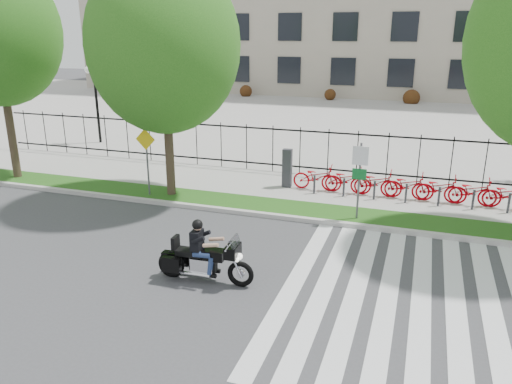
% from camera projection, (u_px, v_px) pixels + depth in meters
% --- Properties ---
extents(ground, '(120.00, 120.00, 0.00)m').
position_uv_depth(ground, '(214.00, 269.00, 13.11)').
color(ground, '#3E3E41').
rests_on(ground, ground).
extents(curb, '(60.00, 0.20, 0.15)m').
position_uv_depth(curb, '(262.00, 215.00, 16.78)').
color(curb, '#B3B0A9').
rests_on(curb, ground).
extents(grass_verge, '(60.00, 1.50, 0.15)m').
position_uv_depth(grass_verge, '(270.00, 207.00, 17.54)').
color(grass_verge, '#1F5314').
rests_on(grass_verge, ground).
extents(sidewalk, '(60.00, 3.50, 0.15)m').
position_uv_depth(sidewalk, '(289.00, 187.00, 19.79)').
color(sidewalk, '#A6A39B').
rests_on(sidewalk, ground).
extents(plaza, '(80.00, 34.00, 0.10)m').
position_uv_depth(plaza, '(353.00, 118.00, 35.61)').
color(plaza, '#A6A39B').
rests_on(plaza, ground).
extents(crosswalk_stripes, '(5.70, 8.00, 0.01)m').
position_uv_depth(crosswalk_stripes, '(404.00, 299.00, 11.63)').
color(crosswalk_stripes, silver).
rests_on(crosswalk_stripes, ground).
extents(iron_fence, '(30.00, 0.06, 2.00)m').
position_uv_depth(iron_fence, '(300.00, 151.00, 21.04)').
color(iron_fence, black).
rests_on(iron_fence, sidewalk).
extents(lamp_post_left, '(1.06, 0.70, 4.25)m').
position_uv_depth(lamp_post_left, '(95.00, 85.00, 26.60)').
color(lamp_post_left, black).
rests_on(lamp_post_left, ground).
extents(street_tree_1, '(5.31, 5.31, 8.42)m').
position_uv_depth(street_tree_1, '(164.00, 45.00, 17.05)').
color(street_tree_1, '#3C2D20').
rests_on(street_tree_1, grass_verge).
extents(bike_share_station, '(11.11, 0.87, 1.50)m').
position_uv_depth(bike_share_station, '(437.00, 188.00, 17.70)').
color(bike_share_station, '#2D2D33').
rests_on(bike_share_station, sidewalk).
extents(sign_pole_regulatory, '(0.50, 0.09, 2.50)m').
position_uv_depth(sign_pole_regulatory, '(360.00, 171.00, 15.75)').
color(sign_pole_regulatory, '#59595B').
rests_on(sign_pole_regulatory, grass_verge).
extents(sign_pole_warning, '(0.78, 0.09, 2.49)m').
position_uv_depth(sign_pole_warning, '(147.00, 153.00, 18.11)').
color(sign_pole_warning, '#59595B').
rests_on(sign_pole_warning, grass_verge).
extents(motorcycle_rider, '(2.54, 0.76, 1.96)m').
position_uv_depth(motorcycle_rider, '(204.00, 257.00, 12.29)').
color(motorcycle_rider, black).
rests_on(motorcycle_rider, ground).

